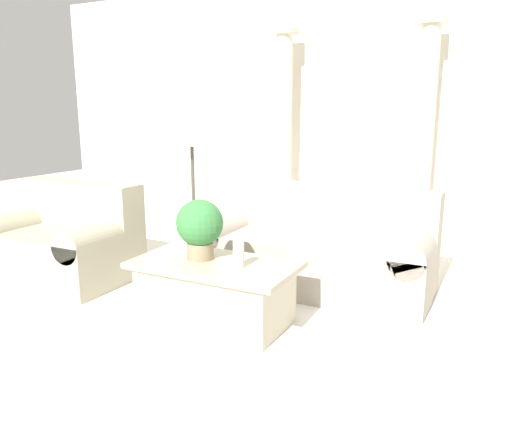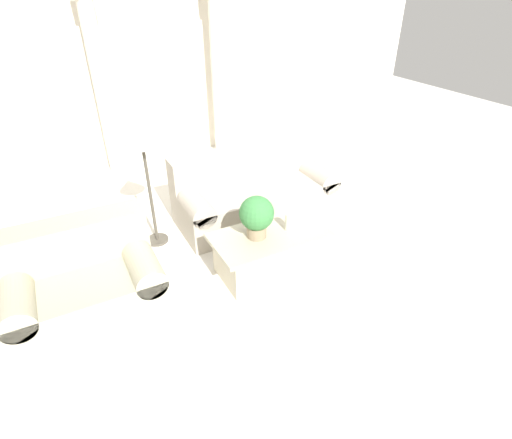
{
  "view_description": "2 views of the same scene",
  "coord_description": "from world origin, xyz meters",
  "px_view_note": "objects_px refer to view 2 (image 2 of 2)",
  "views": [
    {
      "loc": [
        1.71,
        -3.23,
        1.53
      ],
      "look_at": [
        -0.01,
        0.21,
        0.67
      ],
      "focal_mm": 35.0,
      "sensor_mm": 36.0,
      "label": 1
    },
    {
      "loc": [
        -1.78,
        -3.19,
        2.69
      ],
      "look_at": [
        -0.11,
        -0.06,
        0.5
      ],
      "focal_mm": 28.0,
      "sensor_mm": 36.0,
      "label": 2
    }
  ],
  "objects_px": {
    "loveseat": "(84,282)",
    "floor_lamp": "(142,140)",
    "sofa_long": "(254,192)",
    "potted_plant": "(257,215)",
    "coffee_table": "(269,252)"
  },
  "relations": [
    {
      "from": "loveseat",
      "to": "potted_plant",
      "type": "relative_size",
      "value": 2.95
    },
    {
      "from": "loveseat",
      "to": "coffee_table",
      "type": "height_order",
      "value": "loveseat"
    },
    {
      "from": "sofa_long",
      "to": "coffee_table",
      "type": "xyz_separation_m",
      "value": [
        -0.39,
        -1.07,
        -0.11
      ]
    },
    {
      "from": "floor_lamp",
      "to": "coffee_table",
      "type": "bearing_deg",
      "value": -50.4
    },
    {
      "from": "sofa_long",
      "to": "coffee_table",
      "type": "distance_m",
      "value": 1.14
    },
    {
      "from": "loveseat",
      "to": "potted_plant",
      "type": "distance_m",
      "value": 1.68
    },
    {
      "from": "loveseat",
      "to": "floor_lamp",
      "type": "height_order",
      "value": "floor_lamp"
    },
    {
      "from": "sofa_long",
      "to": "potted_plant",
      "type": "bearing_deg",
      "value": -116.66
    },
    {
      "from": "sofa_long",
      "to": "floor_lamp",
      "type": "xyz_separation_m",
      "value": [
        -1.28,
        0.02,
        0.9
      ]
    },
    {
      "from": "potted_plant",
      "to": "floor_lamp",
      "type": "relative_size",
      "value": 0.3
    },
    {
      "from": "coffee_table",
      "to": "potted_plant",
      "type": "bearing_deg",
      "value": 169.42
    },
    {
      "from": "loveseat",
      "to": "coffee_table",
      "type": "xyz_separation_m",
      "value": [
        1.77,
        -0.25,
        -0.12
      ]
    },
    {
      "from": "potted_plant",
      "to": "floor_lamp",
      "type": "xyz_separation_m",
      "value": [
        -0.76,
        1.06,
        0.54
      ]
    },
    {
      "from": "sofa_long",
      "to": "floor_lamp",
      "type": "distance_m",
      "value": 1.57
    },
    {
      "from": "sofa_long",
      "to": "potted_plant",
      "type": "height_order",
      "value": "potted_plant"
    }
  ]
}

